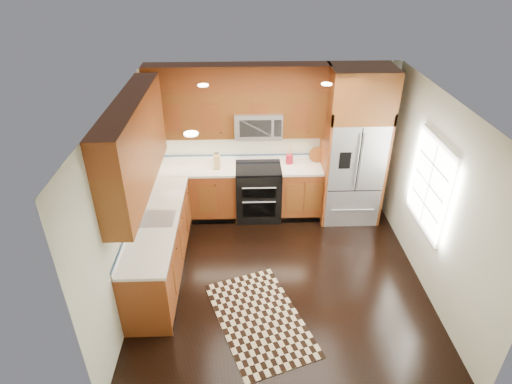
{
  "coord_description": "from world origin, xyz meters",
  "views": [
    {
      "loc": [
        -0.5,
        -4.66,
        4.2
      ],
      "look_at": [
        -0.32,
        0.6,
        1.1
      ],
      "focal_mm": 30.0,
      "sensor_mm": 36.0,
      "label": 1
    }
  ],
  "objects_px": {
    "refrigerator": "(354,147)",
    "knife_block": "(217,161)",
    "rug": "(260,319)",
    "utensil_crock": "(289,157)",
    "range": "(258,192)"
  },
  "relations": [
    {
      "from": "range",
      "to": "knife_block",
      "type": "distance_m",
      "value": 0.9
    },
    {
      "from": "refrigerator",
      "to": "knife_block",
      "type": "height_order",
      "value": "refrigerator"
    },
    {
      "from": "range",
      "to": "refrigerator",
      "type": "bearing_deg",
      "value": -1.4
    },
    {
      "from": "refrigerator",
      "to": "rug",
      "type": "distance_m",
      "value": 3.16
    },
    {
      "from": "rug",
      "to": "knife_block",
      "type": "bearing_deg",
      "value": 84.59
    },
    {
      "from": "refrigerator",
      "to": "knife_block",
      "type": "bearing_deg",
      "value": 178.43
    },
    {
      "from": "refrigerator",
      "to": "knife_block",
      "type": "distance_m",
      "value": 2.25
    },
    {
      "from": "refrigerator",
      "to": "knife_block",
      "type": "relative_size",
      "value": 9.18
    },
    {
      "from": "rug",
      "to": "refrigerator",
      "type": "bearing_deg",
      "value": 36.32
    },
    {
      "from": "range",
      "to": "rug",
      "type": "relative_size",
      "value": 0.57
    },
    {
      "from": "utensil_crock",
      "to": "range",
      "type": "bearing_deg",
      "value": -164.95
    },
    {
      "from": "knife_block",
      "to": "utensil_crock",
      "type": "height_order",
      "value": "utensil_crock"
    },
    {
      "from": "utensil_crock",
      "to": "refrigerator",
      "type": "bearing_deg",
      "value": -10.0
    },
    {
      "from": "knife_block",
      "to": "utensil_crock",
      "type": "distance_m",
      "value": 1.22
    },
    {
      "from": "knife_block",
      "to": "utensil_crock",
      "type": "bearing_deg",
      "value": 5.58
    }
  ]
}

